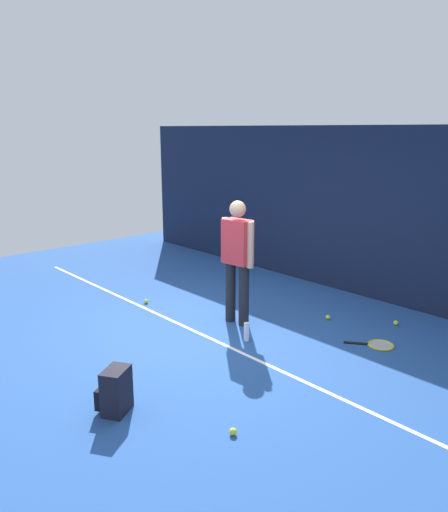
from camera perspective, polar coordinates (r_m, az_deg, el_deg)
name	(u,v)px	position (r m, az deg, el deg)	size (l,w,h in m)	color
ground_plane	(201,335)	(6.67, -2.59, -8.93)	(12.00, 12.00, 0.00)	#234C93
back_fence	(343,210)	(8.46, 13.26, 5.09)	(10.00, 0.10, 2.67)	#141E38
court_line	(203,335)	(6.68, -2.42, -8.86)	(9.00, 0.05, 0.00)	white
tennis_player	(237,255)	(6.78, 1.52, 0.11)	(0.53, 0.26, 1.70)	black
tennis_racket	(378,345)	(6.64, 17.00, -9.56)	(0.60, 0.51, 0.03)	black
backpack	(115,391)	(5.04, -12.19, -14.69)	(0.38, 0.37, 0.44)	black
tennis_ball_near_player	(233,432)	(4.70, 1.03, -19.18)	(0.07, 0.07, 0.07)	#CCE033
tennis_ball_by_fence	(396,323)	(7.36, 18.80, -7.15)	(0.07, 0.07, 0.07)	#CCE033
tennis_ball_mid_court	(146,301)	(7.90, -8.76, -5.07)	(0.07, 0.07, 0.07)	#CCE033
tennis_ball_far_left	(328,317)	(7.32, 11.63, -6.78)	(0.07, 0.07, 0.07)	#CCE033
water_bottle	(247,332)	(6.47, 2.55, -8.53)	(0.07, 0.07, 0.24)	white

